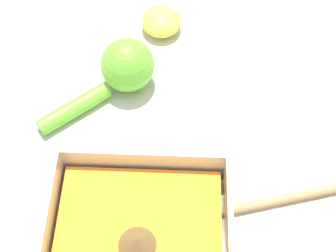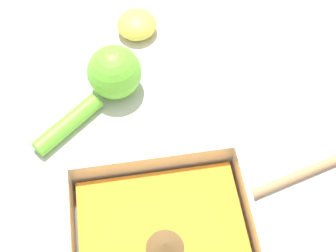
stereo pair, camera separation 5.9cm
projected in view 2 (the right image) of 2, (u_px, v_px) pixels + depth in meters
lemon_squeezer at (109, 78)px, 0.63m from camera, size 0.14×0.15×0.07m
lemon_half at (137, 24)px, 0.71m from camera, size 0.06×0.06×0.03m
wooden_spoon at (317, 168)px, 0.59m from camera, size 0.08×0.22×0.01m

